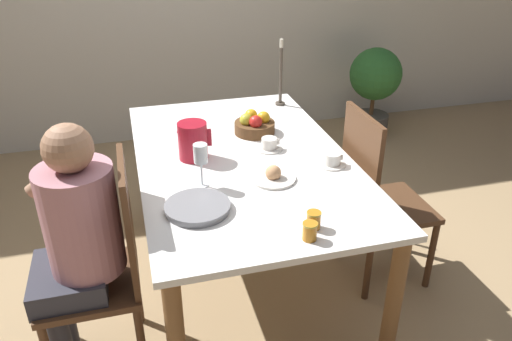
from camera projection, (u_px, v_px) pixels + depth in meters
ground_plane at (244, 278)px, 2.84m from camera, size 20.00×20.00×0.00m
dining_table at (243, 174)px, 2.53m from camera, size 1.03×1.68×0.77m
chair_person_side at (107, 266)px, 2.13m from camera, size 0.42×0.42×0.99m
chair_opposite at (376, 196)px, 2.64m from camera, size 0.42×0.42×0.99m
person_seated at (76, 236)px, 2.01m from camera, size 0.39×0.41×1.18m
red_pitcher at (193, 141)px, 2.42m from camera, size 0.17×0.14×0.19m
wine_glass_water at (201, 156)px, 2.15m from camera, size 0.06×0.06×0.20m
teacup_near_person at (332, 160)px, 2.38m from camera, size 0.14×0.14×0.06m
teacup_across at (269, 145)px, 2.54m from camera, size 0.14×0.14×0.06m
serving_tray at (198, 207)px, 2.03m from camera, size 0.27×0.27×0.03m
bread_plate at (273, 176)px, 2.26m from camera, size 0.21×0.21×0.07m
jam_jar_amber at (310, 230)px, 1.84m from camera, size 0.06×0.06×0.07m
jam_jar_red at (314, 219)px, 1.91m from camera, size 0.06×0.06×0.07m
fruit_bowl at (254, 125)px, 2.72m from camera, size 0.22×0.22×0.12m
candlestick_tall at (281, 79)px, 3.06m from camera, size 0.06×0.06×0.41m
potted_plant at (375, 84)px, 4.39m from camera, size 0.45×0.45×0.81m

